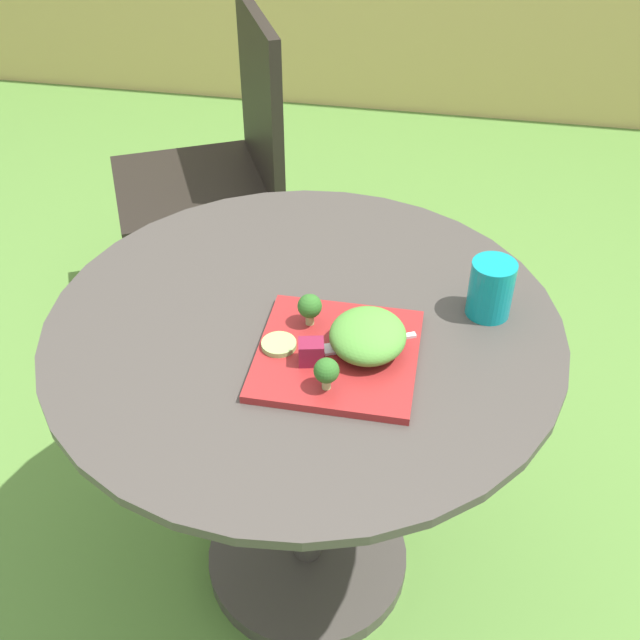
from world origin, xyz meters
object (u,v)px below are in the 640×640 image
object	(u,v)px
patio_chair	(224,153)
fork	(361,344)
salad_plate	(337,355)
drinking_glass	(490,291)

from	to	relation	value
patio_chair	fork	bearing A→B (deg)	-61.60
salad_plate	fork	bearing A→B (deg)	32.64
patio_chair	drinking_glass	size ratio (longest dim) A/B	8.88
patio_chair	salad_plate	world-z (taller)	patio_chair
fork	salad_plate	bearing A→B (deg)	-147.36
patio_chair	drinking_glass	bearing A→B (deg)	-48.70
drinking_glass	fork	xyz separation A→B (m)	(-0.20, -0.14, -0.03)
salad_plate	fork	distance (m)	0.04
salad_plate	drinking_glass	size ratio (longest dim) A/B	2.49
salad_plate	fork	size ratio (longest dim) A/B	1.72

